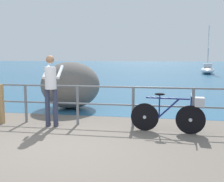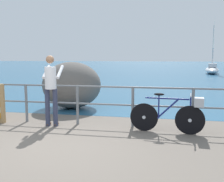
% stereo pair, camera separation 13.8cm
% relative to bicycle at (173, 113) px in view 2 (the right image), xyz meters
% --- Properties ---
extents(ground_plane, '(120.00, 120.00, 0.10)m').
position_rel_bicycle_xyz_m(ground_plane, '(-2.41, 18.61, -0.51)').
color(ground_plane, '#6B6056').
extents(sea_surface, '(120.00, 90.00, 0.01)m').
position_rel_bicycle_xyz_m(sea_surface, '(-2.41, 46.36, -0.46)').
color(sea_surface, '#285B7F').
rests_on(sea_surface, ground_plane).
extents(promenade_railing, '(8.69, 0.07, 1.02)m').
position_rel_bicycle_xyz_m(promenade_railing, '(-2.41, 0.37, 0.17)').
color(promenade_railing, slate).
rests_on(promenade_railing, ground_plane).
extents(bicycle, '(1.69, 0.48, 0.92)m').
position_rel_bicycle_xyz_m(bicycle, '(0.00, 0.00, 0.00)').
color(bicycle, black).
rests_on(bicycle, ground_plane).
extents(person_at_railing, '(0.50, 0.66, 1.78)m').
position_rel_bicycle_xyz_m(person_at_railing, '(-3.00, 0.09, 0.53)').
color(person_at_railing, '#333851').
rests_on(person_at_railing, ground_plane).
extents(breakwater_boulder_main, '(1.99, 1.86, 1.57)m').
position_rel_bicycle_xyz_m(breakwater_boulder_main, '(-3.29, 2.44, 0.32)').
color(breakwater_boulder_main, '#605B56').
rests_on(breakwater_boulder_main, ground).
extents(sailboat, '(1.92, 4.54, 6.16)m').
position_rel_bicycle_xyz_m(sailboat, '(4.75, 22.26, 0.24)').
color(sailboat, white).
rests_on(sailboat, sea_surface).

